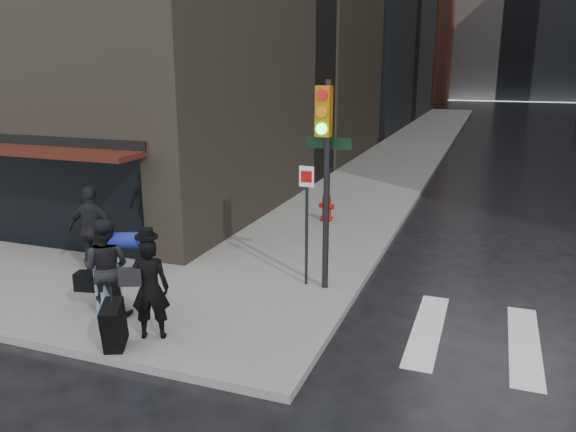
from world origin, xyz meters
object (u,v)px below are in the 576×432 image
man_greycoat (93,230)px  traffic_light (324,158)px  man_jeans (106,267)px  man_overcoat (142,294)px  fire_hydrant (327,209)px

man_greycoat → traffic_light: size_ratio=0.47×
man_jeans → man_greycoat: bearing=-57.9°
man_overcoat → man_jeans: bearing=-51.0°
man_overcoat → man_greycoat: (-2.77, 2.28, 0.17)m
man_greycoat → fire_hydrant: size_ratio=2.42×
traffic_light → man_greycoat: bearing=-166.6°
man_greycoat → traffic_light: traffic_light is taller
man_greycoat → fire_hydrant: bearing=-130.8°
man_overcoat → traffic_light: bearing=-147.4°
man_greycoat → fire_hydrant: 6.81m
man_jeans → fire_hydrant: (1.91, 7.47, -0.55)m
man_jeans → fire_hydrant: man_jeans is taller
fire_hydrant → man_overcoat: bearing=-95.1°
man_jeans → man_overcoat: bearing=140.4°
man_overcoat → man_greycoat: bearing=-62.6°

